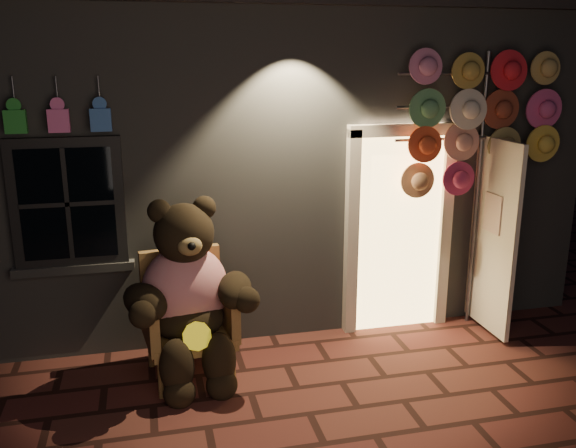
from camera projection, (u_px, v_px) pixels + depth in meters
name	position (u px, v px, depth m)	size (l,w,h in m)	color
ground	(310.00, 414.00, 5.01)	(60.00, 60.00, 0.00)	#51261F
shop_building	(234.00, 141.00, 8.29)	(7.30, 5.95, 3.51)	slate
wicker_armchair	(187.00, 314.00, 5.56)	(0.86, 0.79, 1.13)	#A07E3E
teddy_bear	(188.00, 295.00, 5.36)	(1.23, 1.02, 1.71)	red
hat_rack	(479.00, 119.00, 6.08)	(1.74, 0.22, 2.92)	#59595E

